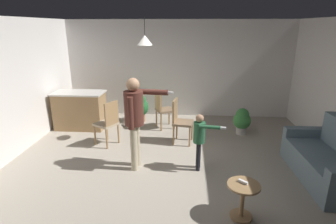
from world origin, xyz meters
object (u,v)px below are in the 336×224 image
Objects in this scene: person_child at (200,136)px; spare_remote_on_table at (243,182)px; person_adult at (135,114)px; dining_chair_near_wall at (180,119)px; side_table_by_couch at (243,197)px; kitchen_counter at (80,110)px; potted_plant_by_wall at (242,120)px; dining_chair_centre_back at (108,121)px; dining_chair_by_counter at (163,108)px; couch_floral at (329,162)px; potted_plant_corner at (139,107)px.

person_child is 8.18× the size of spare_remote_on_table.
person_adult reaches higher than spare_remote_on_table.
person_adult reaches higher than dining_chair_near_wall.
person_adult is at bearing 143.42° from side_table_by_couch.
side_table_by_couch is at bearing 58.87° from person_adult.
kitchen_counter is 1.95× the size of potted_plant_by_wall.
dining_chair_centre_back is at bearing -108.96° from person_child.
dining_chair_centre_back is (-1.94, 0.93, -0.12)m from person_child.
spare_remote_on_table is at bearing -2.86° from dining_chair_by_counter.
dining_chair_near_wall is at bearing 2.59° from dining_chair_by_counter.
person_adult reaches higher than kitchen_counter.
couch_floral is at bearing 28.17° from dining_chair_by_counter.
person_child reaches higher than dining_chair_near_wall.
dining_chair_centre_back is at bearing -70.03° from dining_chair_by_counter.
dining_chair_by_counter and dining_chair_near_wall have the same top height.
dining_chair_centre_back reaches higher than spare_remote_on_table.
potted_plant_by_wall is at bearing 56.65° from dining_chair_by_counter.
couch_floral is 1.44× the size of kitchen_counter.
dining_chair_by_counter is (-0.85, 2.04, -0.12)m from person_child.
person_child is at bearing 96.43° from person_adult.
potted_plant_corner is 4.26m from spare_remote_on_table.
dining_chair_near_wall is at bearing -48.96° from potted_plant_corner.
person_child is at bearing 112.95° from side_table_by_couch.
dining_chair_by_counter is (0.29, 2.06, -0.50)m from person_adult.
person_child is 2.12m from potted_plant_by_wall.
dining_chair_near_wall is at bearing 110.72° from side_table_by_couch.
potted_plant_by_wall is (1.49, 0.61, -0.19)m from dining_chair_near_wall.
dining_chair_centre_back is (-2.48, 2.20, 0.22)m from side_table_by_couch.
couch_floral is 2.23m from person_child.
dining_chair_near_wall is 1.29× the size of potted_plant_corner.
dining_chair_near_wall is 1.57m from dining_chair_centre_back.
potted_plant_by_wall is (3.04, 0.85, -0.19)m from dining_chair_centre_back.
side_table_by_couch is at bearing 29.58° from person_child.
side_table_by_couch is at bearing -100.46° from potted_plant_by_wall.
couch_floral is 5.55m from kitchen_counter.
dining_chair_near_wall is (2.57, -0.71, 0.07)m from kitchen_counter.
potted_plant_by_wall is 3.08m from spare_remote_on_table.
person_child is at bearing 27.15° from dining_chair_near_wall.
person_adult is 1.59× the size of person_child.
couch_floral reaches higher than potted_plant_corner.
person_child is 2.93m from potted_plant_corner.
side_table_by_couch is 2.22m from person_adult.
side_table_by_couch is (3.49, -3.16, -0.15)m from kitchen_counter.
person_child is 1.38× the size of potted_plant_corner.
kitchen_counter is at bearing -157.13° from potted_plant_corner.
couch_floral is at bearing 71.27° from dining_chair_near_wall.
person_child is 2.15m from dining_chair_centre_back.
dining_chair_centre_back is 7.69× the size of spare_remote_on_table.
dining_chair_by_counter is (-3.05, 2.22, 0.21)m from couch_floral.
dining_chair_by_counter reaches higher than side_table_by_couch.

